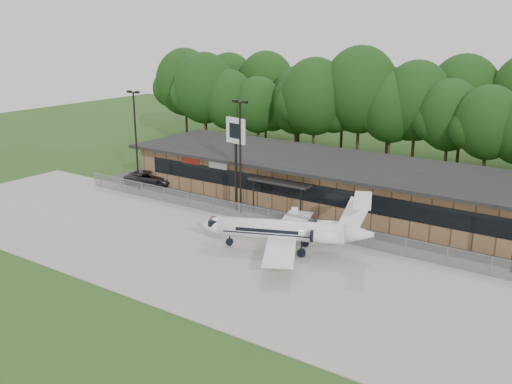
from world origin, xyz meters
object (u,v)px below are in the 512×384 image
Objects in this scene: suv at (150,178)px; pole_sign at (236,141)px; business_jet at (287,231)px; terminal at (329,181)px.

pole_sign is (12.94, -2.03, 5.83)m from suv.
business_jet is 11.69m from pole_sign.
pole_sign is (-5.71, -7.14, 4.40)m from terminal.
pole_sign is at bearing -120.28° from suv.
business_jet is at bearing -75.81° from terminal.
business_jet is 2.46× the size of suv.
pole_sign is (-8.95, 5.67, 4.94)m from business_jet.
terminal reaches higher than suv.
business_jet is at bearing -130.74° from suv.
pole_sign reaches higher than business_jet.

